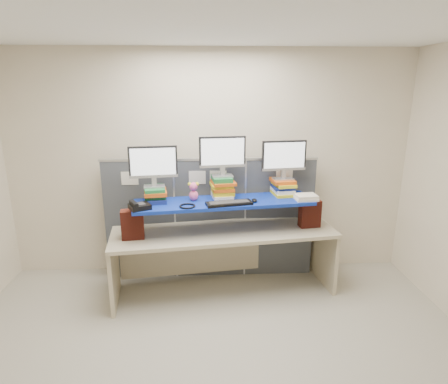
{
  "coord_description": "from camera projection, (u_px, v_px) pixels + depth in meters",
  "views": [
    {
      "loc": [
        -0.04,
        -2.61,
        2.35
      ],
      "look_at": [
        0.15,
        1.36,
        1.23
      ],
      "focal_mm": 30.0,
      "sensor_mm": 36.0,
      "label": 1
    }
  ],
  "objects": [
    {
      "name": "room",
      "position": [
        212.0,
        220.0,
        2.77
      ],
      "size": [
        5.0,
        4.0,
        2.8
      ],
      "color": "beige",
      "rests_on": "ground"
    },
    {
      "name": "cubicle_partition",
      "position": [
        210.0,
        218.0,
        4.65
      ],
      "size": [
        2.6,
        0.06,
        1.53
      ],
      "color": "#41454D",
      "rests_on": "ground"
    },
    {
      "name": "desk",
      "position": [
        224.0,
        243.0,
        4.3
      ],
      "size": [
        2.6,
        1.06,
        0.77
      ],
      "rotation": [
        0.0,
        0.0,
        0.13
      ],
      "color": "#C1B393",
      "rests_on": "ground"
    },
    {
      "name": "brick_pier_left",
      "position": [
        133.0,
        224.0,
        3.99
      ],
      "size": [
        0.25,
        0.16,
        0.32
      ],
      "primitive_type": "cube",
      "rotation": [
        0.0,
        0.0,
        0.13
      ],
      "color": "maroon",
      "rests_on": "desk"
    },
    {
      "name": "brick_pier_right",
      "position": [
        310.0,
        214.0,
        4.34
      ],
      "size": [
        0.25,
        0.16,
        0.32
      ],
      "primitive_type": "cube",
      "rotation": [
        0.0,
        0.0,
        0.13
      ],
      "color": "maroon",
      "rests_on": "desk"
    },
    {
      "name": "blue_board",
      "position": [
        224.0,
        202.0,
        4.16
      ],
      "size": [
        2.03,
        0.75,
        0.04
      ],
      "primitive_type": "cube",
      "rotation": [
        0.0,
        0.0,
        0.13
      ],
      "color": "navy",
      "rests_on": "brick_pier_left"
    },
    {
      "name": "book_stack_left",
      "position": [
        155.0,
        194.0,
        4.12
      ],
      "size": [
        0.28,
        0.34,
        0.16
      ],
      "color": "navy",
      "rests_on": "blue_board"
    },
    {
      "name": "book_stack_center",
      "position": [
        222.0,
        187.0,
        4.24
      ],
      "size": [
        0.3,
        0.33,
        0.25
      ],
      "color": "white",
      "rests_on": "blue_board"
    },
    {
      "name": "book_stack_right",
      "position": [
        283.0,
        187.0,
        4.37
      ],
      "size": [
        0.28,
        0.33,
        0.18
      ],
      "color": "yellow",
      "rests_on": "blue_board"
    },
    {
      "name": "monitor_left",
      "position": [
        153.0,
        164.0,
        4.03
      ],
      "size": [
        0.52,
        0.17,
        0.45
      ],
      "rotation": [
        0.0,
        0.0,
        0.13
      ],
      "color": "#A7A7AC",
      "rests_on": "book_stack_left"
    },
    {
      "name": "monitor_center",
      "position": [
        222.0,
        154.0,
        4.13
      ],
      "size": [
        0.52,
        0.17,
        0.45
      ],
      "rotation": [
        0.0,
        0.0,
        0.13
      ],
      "color": "#A7A7AC",
      "rests_on": "book_stack_center"
    },
    {
      "name": "monitor_right",
      "position": [
        284.0,
        158.0,
        4.27
      ],
      "size": [
        0.52,
        0.17,
        0.45
      ],
      "rotation": [
        0.0,
        0.0,
        0.13
      ],
      "color": "#A7A7AC",
      "rests_on": "book_stack_right"
    },
    {
      "name": "keyboard",
      "position": [
        229.0,
        203.0,
        4.02
      ],
      "size": [
        0.52,
        0.26,
        0.03
      ],
      "rotation": [
        0.0,
        0.0,
        0.2
      ],
      "color": "black",
      "rests_on": "blue_board"
    },
    {
      "name": "mouse",
      "position": [
        254.0,
        200.0,
        4.12
      ],
      "size": [
        0.09,
        0.12,
        0.03
      ],
      "primitive_type": "ellipsoid",
      "rotation": [
        0.0,
        0.0,
        0.33
      ],
      "color": "black",
      "rests_on": "blue_board"
    },
    {
      "name": "desk_phone",
      "position": [
        139.0,
        206.0,
        3.87
      ],
      "size": [
        0.26,
        0.25,
        0.09
      ],
      "rotation": [
        0.0,
        0.0,
        0.48
      ],
      "color": "black",
      "rests_on": "blue_board"
    },
    {
      "name": "headset",
      "position": [
        187.0,
        206.0,
        3.94
      ],
      "size": [
        0.19,
        0.19,
        0.02
      ],
      "primitive_type": "torus",
      "rotation": [
        0.0,
        0.0,
        -0.12
      ],
      "color": "black",
      "rests_on": "blue_board"
    },
    {
      "name": "plush_toy",
      "position": [
        194.0,
        191.0,
        4.13
      ],
      "size": [
        0.12,
        0.09,
        0.21
      ],
      "rotation": [
        0.0,
        0.0,
        0.45
      ],
      "color": "#F35C93",
      "rests_on": "blue_board"
    },
    {
      "name": "binder_stack",
      "position": [
        306.0,
        197.0,
        4.19
      ],
      "size": [
        0.26,
        0.22,
        0.06
      ],
      "rotation": [
        0.0,
        0.0,
        0.1
      ],
      "color": "white",
      "rests_on": "blue_board"
    }
  ]
}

